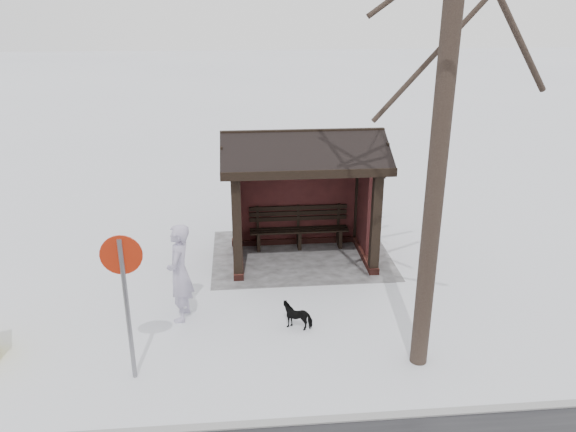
% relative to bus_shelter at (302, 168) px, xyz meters
% --- Properties ---
extents(ground, '(120.00, 120.00, 0.00)m').
position_rel_bus_shelter_xyz_m(ground, '(0.00, 0.16, -2.17)').
color(ground, silver).
rests_on(ground, ground).
extents(kerb, '(120.00, 0.15, 0.06)m').
position_rel_bus_shelter_xyz_m(kerb, '(0.00, 5.66, -2.16)').
color(kerb, gray).
rests_on(kerb, ground).
extents(trampled_patch, '(4.20, 3.20, 0.02)m').
position_rel_bus_shelter_xyz_m(trampled_patch, '(0.00, -0.04, -2.16)').
color(trampled_patch, '#939398').
rests_on(trampled_patch, ground).
extents(bus_shelter, '(3.60, 2.40, 3.09)m').
position_rel_bus_shelter_xyz_m(bus_shelter, '(0.00, 0.00, 0.00)').
color(bus_shelter, '#3C1A15').
rests_on(bus_shelter, ground).
extents(pedestrian, '(0.57, 0.76, 1.92)m').
position_rel_bus_shelter_xyz_m(pedestrian, '(2.59, 2.59, -1.20)').
color(pedestrian, '#A7A0BB').
rests_on(pedestrian, ground).
extents(dog, '(0.64, 0.44, 0.50)m').
position_rel_bus_shelter_xyz_m(dog, '(0.42, 3.10, -1.92)').
color(dog, black).
rests_on(dog, ground).
extents(road_sign, '(0.63, 0.10, 2.48)m').
position_rel_bus_shelter_xyz_m(road_sign, '(3.21, 4.33, -0.39)').
color(road_sign, slate).
rests_on(road_sign, ground).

